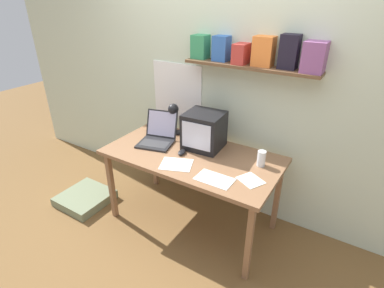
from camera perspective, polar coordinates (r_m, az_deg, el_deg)
ground_plane at (r=3.06m, az=0.00°, el=-14.45°), size 12.00×12.00×0.00m
back_wall at (r=2.84m, az=5.81°, el=12.18°), size 5.60×0.24×2.60m
corner_desk at (r=2.66m, az=0.00°, el=-3.14°), size 1.54×0.80×0.76m
crt_monitor at (r=2.68m, az=2.31°, el=2.58°), size 0.35×0.34×0.33m
laptop at (r=2.84m, az=-6.45°, el=1.76°), size 0.38×0.41×0.26m
desk_lamp at (r=2.89m, az=-3.48°, el=5.94°), size 0.12×0.16×0.33m
juice_glass at (r=2.49m, az=13.06°, el=-2.84°), size 0.07×0.07×0.13m
computer_mouse at (r=2.62m, az=-1.97°, el=-1.58°), size 0.08×0.12×0.03m
loose_paper_near_laptop at (r=2.32m, az=11.10°, el=-6.79°), size 0.23×0.22×0.00m
open_notebook at (r=2.29m, az=4.31°, el=-6.67°), size 0.29×0.18×0.00m
loose_paper_near_monitor at (r=2.47m, az=-2.99°, el=-3.88°), size 0.31×0.28×0.00m
floor_cushion at (r=3.47m, az=-19.68°, el=-9.67°), size 0.49×0.49×0.09m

